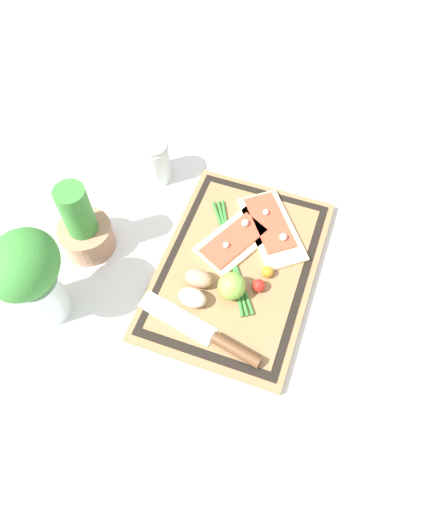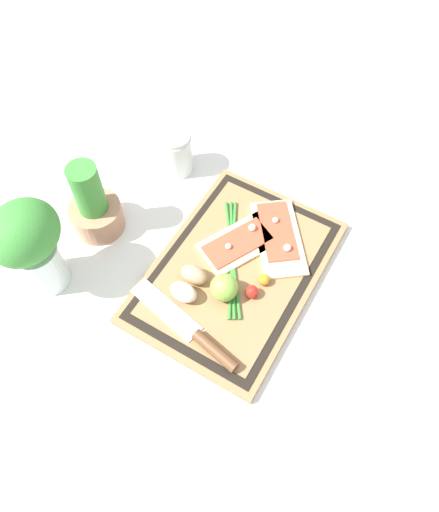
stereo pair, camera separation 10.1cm
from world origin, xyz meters
name	(u,v)px [view 1 (the left image)]	position (x,y,z in m)	size (l,w,h in m)	color
ground_plane	(237,271)	(0.00, 0.00, 0.00)	(6.00, 6.00, 0.00)	silver
cutting_board	(237,268)	(0.00, 0.00, 0.01)	(0.45, 0.31, 0.02)	#997047
pizza_slice_near	(271,228)	(0.11, -0.04, 0.03)	(0.21, 0.19, 0.02)	beige
pizza_slice_far	(237,238)	(0.06, 0.02, 0.03)	(0.20, 0.16, 0.02)	beige
knife	(219,340)	(-0.17, -0.02, 0.03)	(0.08, 0.26, 0.02)	silver
egg_brown	(198,278)	(-0.06, 0.06, 0.04)	(0.04, 0.06, 0.04)	tan
egg_pink	(192,298)	(-0.11, 0.06, 0.04)	(0.04, 0.06, 0.04)	beige
lime	(232,286)	(-0.06, -0.01, 0.05)	(0.06, 0.06, 0.06)	#7FB742
cherry_tomato_red	(259,286)	(-0.04, -0.06, 0.03)	(0.03, 0.03, 0.03)	red
cherry_tomato_yellow	(268,272)	(0.00, -0.06, 0.03)	(0.02, 0.02, 0.02)	orange
scallion_bunch	(232,255)	(0.02, 0.02, 0.02)	(0.25, 0.17, 0.01)	#388433
herb_pot	(83,228)	(-0.04, 0.32, 0.06)	(0.11, 0.11, 0.18)	#AD7A5B
sauce_jar	(154,162)	(0.18, 0.26, 0.05)	(0.08, 0.08, 0.11)	silver
herb_glass	(29,275)	(-0.20, 0.32, 0.13)	(0.14, 0.12, 0.23)	silver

